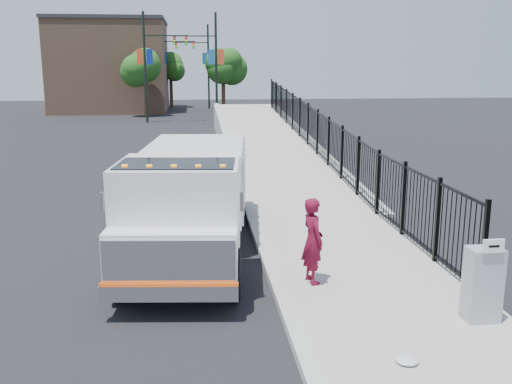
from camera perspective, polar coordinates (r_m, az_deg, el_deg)
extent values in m
plane|color=black|center=(12.10, 1.59, -8.07)|extent=(120.00, 120.00, 0.00)
cube|color=#9E998E|center=(10.71, 13.56, -10.92)|extent=(3.55, 12.00, 0.12)
cube|color=#ADAAA3|center=(10.24, 3.15, -11.58)|extent=(0.30, 12.00, 0.16)
cube|color=#9E998E|center=(27.78, 1.44, 3.81)|extent=(3.95, 24.06, 3.19)
cube|color=black|center=(24.00, 6.12, 4.51)|extent=(0.10, 28.00, 1.80)
cube|color=black|center=(13.46, -6.38, -3.57)|extent=(1.63, 6.68, 0.21)
cube|color=white|center=(11.06, -7.66, -1.97)|extent=(2.49, 2.36, 1.95)
cube|color=white|center=(10.05, -8.43, -6.41)|extent=(2.34, 0.91, 0.97)
cube|color=silver|center=(9.71, -8.72, -7.10)|extent=(2.23, 0.30, 0.83)
cube|color=silver|center=(9.81, -8.68, -9.93)|extent=(2.34, 0.41, 0.27)
cube|color=#DC4A0D|center=(9.76, -8.71, -9.14)|extent=(2.33, 0.28, 0.06)
cube|color=black|center=(10.69, -7.91, 0.73)|extent=(2.26, 1.47, 0.83)
cube|color=white|center=(14.45, -5.98, 1.54)|extent=(2.73, 4.30, 1.65)
cube|color=silver|center=(10.26, -15.15, -0.95)|extent=(0.06, 0.06, 0.34)
cube|color=silver|center=(9.93, -1.44, -0.95)|extent=(0.06, 0.06, 0.34)
cube|color=orange|center=(10.44, -12.99, 2.51)|extent=(0.10, 0.09, 0.06)
cube|color=orange|center=(10.35, -10.62, 2.54)|extent=(0.10, 0.09, 0.06)
cube|color=orange|center=(10.28, -8.22, 2.56)|extent=(0.10, 0.09, 0.06)
cube|color=orange|center=(10.23, -5.79, 2.58)|extent=(0.10, 0.09, 0.06)
cube|color=orange|center=(10.20, -3.34, 2.59)|extent=(0.10, 0.09, 0.06)
cylinder|color=black|center=(10.91, -13.33, -8.06)|extent=(0.41, 1.00, 0.97)
cylinder|color=black|center=(10.64, -2.43, -8.24)|extent=(0.41, 1.00, 0.97)
cylinder|color=black|center=(15.37, -9.48, -1.80)|extent=(0.41, 1.00, 0.97)
cylinder|color=black|center=(15.19, -1.84, -1.80)|extent=(0.41, 1.00, 0.97)
cylinder|color=black|center=(16.40, -8.91, -0.86)|extent=(0.41, 1.00, 0.97)
cylinder|color=black|center=(16.23, -1.76, -0.86)|extent=(0.41, 1.00, 0.97)
imported|color=maroon|center=(11.06, 5.69, -4.86)|extent=(0.53, 0.69, 1.69)
cube|color=gray|center=(10.19, 21.71, -8.59)|extent=(0.55, 0.40, 1.25)
cube|color=white|center=(9.77, 22.66, -5.00)|extent=(0.35, 0.04, 0.22)
ellipsoid|color=silver|center=(8.74, 14.85, -15.93)|extent=(0.33, 0.33, 0.08)
cylinder|color=black|center=(43.51, -11.02, 12.08)|extent=(0.18, 0.18, 8.00)
cube|color=black|center=(43.46, -8.98, 15.19)|extent=(3.20, 0.08, 0.08)
cube|color=black|center=(43.41, -7.00, 14.79)|extent=(0.18, 0.22, 0.60)
cube|color=navy|center=(43.49, -10.60, 13.15)|extent=(0.45, 0.04, 1.10)
cube|color=#CD421E|center=(43.54, -11.54, 13.11)|extent=(0.45, 0.04, 1.10)
cylinder|color=black|center=(43.76, -3.99, 12.28)|extent=(0.18, 0.18, 8.00)
cube|color=black|center=(43.77, -6.21, 15.25)|extent=(3.20, 0.08, 0.08)
cube|color=black|center=(43.77, -8.15, 14.74)|extent=(0.18, 0.22, 0.60)
cube|color=red|center=(43.78, -3.54, 13.34)|extent=(0.45, 0.04, 1.10)
cube|color=#1B61A0|center=(43.75, -4.48, 13.32)|extent=(0.45, 0.04, 1.10)
cylinder|color=black|center=(54.33, -9.49, 12.22)|extent=(0.18, 0.18, 8.00)
cube|color=black|center=(54.31, -7.84, 14.70)|extent=(3.20, 0.08, 0.08)
cube|color=black|center=(54.28, -6.26, 14.37)|extent=(0.18, 0.22, 0.60)
cube|color=#163CA0|center=(54.32, -9.14, 13.07)|extent=(0.45, 0.04, 1.10)
cube|color=gold|center=(54.35, -9.90, 13.05)|extent=(0.45, 0.04, 1.10)
cylinder|color=black|center=(56.97, -4.78, 12.36)|extent=(0.18, 0.18, 8.00)
cube|color=black|center=(56.98, -6.48, 14.63)|extent=(3.20, 0.08, 0.08)
cube|color=black|center=(56.99, -7.97, 14.24)|extent=(0.18, 0.22, 0.60)
cube|color=orange|center=(56.98, -4.43, 13.17)|extent=(0.45, 0.04, 1.10)
cube|color=#1262A4|center=(56.96, -5.15, 13.15)|extent=(0.45, 0.04, 1.10)
cylinder|color=#382314|center=(48.23, -10.90, 9.27)|extent=(0.36, 0.36, 3.20)
sphere|color=#194714|center=(48.16, -11.03, 12.12)|extent=(2.80, 2.80, 2.80)
cylinder|color=#382314|center=(51.93, -3.28, 9.70)|extent=(0.36, 0.36, 3.20)
sphere|color=#194714|center=(51.86, -3.31, 12.35)|extent=(2.62, 2.62, 2.62)
cylinder|color=#382314|center=(58.95, -8.47, 9.94)|extent=(0.36, 0.36, 3.20)
sphere|color=#194714|center=(58.89, -8.55, 12.27)|extent=(2.52, 2.52, 2.52)
cube|color=#8C664C|center=(55.70, -14.26, 12.01)|extent=(10.00, 10.00, 8.00)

